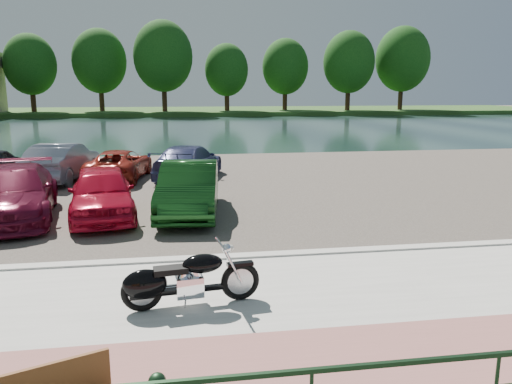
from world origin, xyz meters
TOP-DOWN VIEW (x-y plane):
  - ground at (0.00, 0.00)m, footprint 200.00×200.00m
  - promenade at (0.00, -1.00)m, footprint 60.00×6.00m
  - pink_path at (0.00, -2.50)m, footprint 60.00×2.00m
  - kerb at (0.00, 2.00)m, footprint 60.00×0.30m
  - parking_lot at (0.00, 11.00)m, footprint 60.00×18.00m
  - river at (0.00, 40.00)m, footprint 120.00×40.00m
  - far_bank at (0.00, 72.00)m, footprint 120.00×24.00m
  - far_trees at (4.36, 65.79)m, footprint 70.25×10.68m
  - motorcycle at (-1.28, -0.38)m, footprint 2.33×0.75m
  - car_3 at (-5.84, 6.40)m, footprint 2.92×5.41m
  - car_4 at (-3.43, 6.19)m, footprint 2.35×4.53m
  - car_5 at (-0.95, 6.22)m, footprint 2.04×4.77m
  - car_9 at (-5.88, 12.62)m, footprint 2.33×4.84m
  - car_10 at (-3.65, 12.64)m, footprint 2.63×4.62m
  - car_11 at (-0.85, 12.17)m, footprint 3.31×5.25m

SIDE VIEW (x-z plane):
  - ground at x=0.00m, z-range 0.00..0.00m
  - river at x=0.00m, z-range 0.00..0.00m
  - parking_lot at x=0.00m, z-range 0.00..0.04m
  - promenade at x=0.00m, z-range 0.00..0.10m
  - kerb at x=0.00m, z-range 0.00..0.14m
  - pink_path at x=0.00m, z-range 0.10..0.11m
  - far_bank at x=0.00m, z-range 0.00..0.60m
  - motorcycle at x=-1.28m, z-range 0.04..1.09m
  - car_10 at x=-3.65m, z-range 0.04..1.26m
  - car_11 at x=-0.85m, z-range 0.04..1.46m
  - car_4 at x=-3.43m, z-range 0.04..1.51m
  - car_3 at x=-5.84m, z-range 0.04..1.53m
  - car_5 at x=-0.95m, z-range 0.04..1.57m
  - car_9 at x=-5.88m, z-range 0.04..1.57m
  - far_trees at x=4.36m, z-range 1.23..13.75m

